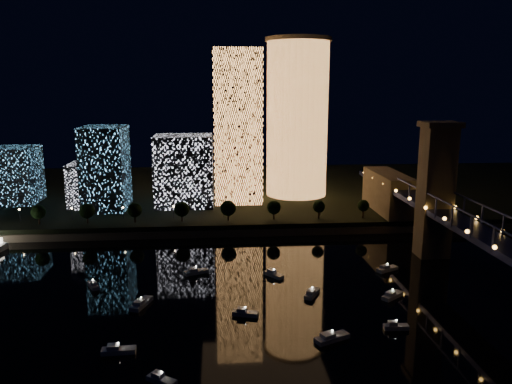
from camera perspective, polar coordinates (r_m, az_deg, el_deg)
The scene contains 10 objects.
ground at distance 138.14m, azimuth 2.14°, elevation -14.79°, with size 520.00×520.00×0.00m, color black.
far_bank at distance 289.10m, azimuth -1.58°, elevation 0.03°, with size 420.00×160.00×5.00m, color black.
seawall at distance 213.80m, azimuth -0.44°, elevation -4.53°, with size 420.00×6.00×3.00m, color #6B5E4C.
tower_cylindrical at distance 265.76m, azimuth 4.71°, elevation 8.42°, with size 34.00×34.00×81.74m.
tower_rectangular at distance 250.75m, azimuth -2.14°, elevation 7.47°, with size 23.65×23.65×75.24m, color #E59249.
midrise_blocks at distance 251.94m, azimuth -15.90°, elevation 2.17°, with size 107.85×39.99×39.10m.
truss_bridge at distance 156.29m, azimuth 26.57°, elevation -6.43°, with size 13.00×266.00×50.00m.
motorboats at distance 147.57m, azimuth 0.31°, elevation -12.60°, with size 104.22×69.32×2.78m.
esplanade_trees at distance 217.71m, azimuth -9.95°, elevation -1.97°, with size 165.68×6.86×8.93m.
street_lamps at distance 223.71m, azimuth -9.40°, elevation -1.96°, with size 132.70×0.70×5.65m.
Camera 1 is at (-14.97, -122.49, 62.08)m, focal length 35.00 mm.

